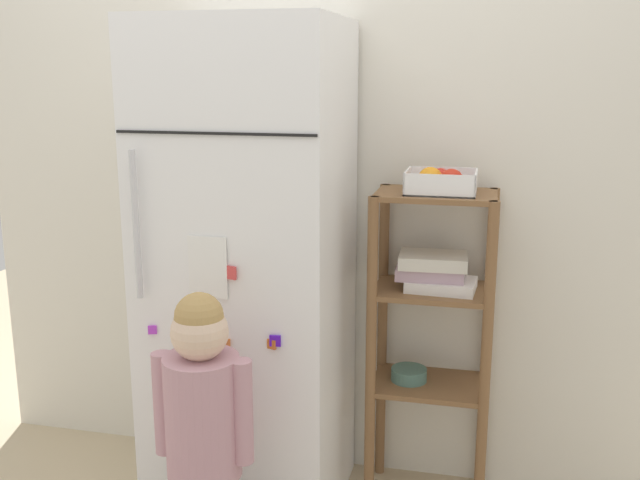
% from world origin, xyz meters
% --- Properties ---
extents(kitchen_wall_back, '(2.61, 0.03, 2.19)m').
position_xyz_m(kitchen_wall_back, '(0.00, 0.34, 1.10)').
color(kitchen_wall_back, silver).
rests_on(kitchen_wall_back, ground).
extents(refrigerator, '(0.62, 0.62, 1.69)m').
position_xyz_m(refrigerator, '(-0.12, 0.02, 0.85)').
color(refrigerator, white).
rests_on(refrigerator, ground).
extents(child_standing, '(0.30, 0.22, 0.93)m').
position_xyz_m(child_standing, '(-0.10, -0.47, 0.56)').
color(child_standing, brown).
rests_on(child_standing, ground).
extents(pantry_shelf_unit, '(0.42, 0.29, 1.13)m').
position_xyz_m(pantry_shelf_unit, '(0.49, 0.17, 0.71)').
color(pantry_shelf_unit, brown).
rests_on(pantry_shelf_unit, ground).
extents(fruit_bin, '(0.23, 0.19, 0.09)m').
position_xyz_m(fruit_bin, '(0.51, 0.15, 1.17)').
color(fruit_bin, white).
rests_on(fruit_bin, pantry_shelf_unit).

